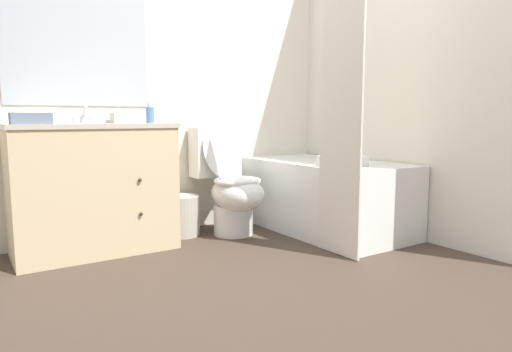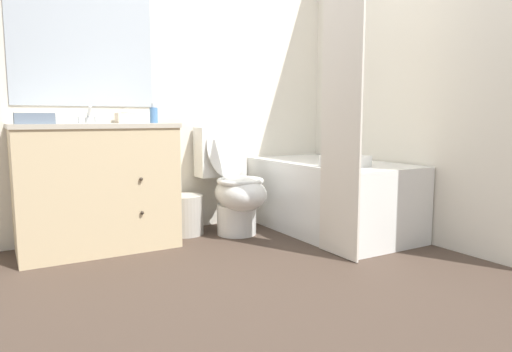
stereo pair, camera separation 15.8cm
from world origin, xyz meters
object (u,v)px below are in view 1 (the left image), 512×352
(wastebasket, at_px, (181,216))
(hand_towel_folded, at_px, (31,118))
(toilet, at_px, (230,185))
(bath_towel_folded, at_px, (343,161))
(sink_faucet, at_px, (84,118))
(soap_dispenser, at_px, (150,114))
(bathtub, at_px, (326,196))
(tissue_box, at_px, (121,118))
(vanity_cabinet, at_px, (93,187))

(wastebasket, relative_size, hand_towel_folded, 1.38)
(toilet, height_order, bath_towel_folded, toilet)
(sink_faucet, xyz_separation_m, toilet, (1.00, -0.26, -0.51))
(soap_dispenser, bearing_deg, sink_faucet, 162.96)
(sink_faucet, bearing_deg, bathtub, -19.60)
(wastebasket, distance_m, hand_towel_folded, 1.28)
(bathtub, distance_m, bath_towel_folded, 0.49)
(hand_towel_folded, bearing_deg, soap_dispenser, 12.90)
(bath_towel_folded, bearing_deg, soap_dispenser, 143.50)
(toilet, bearing_deg, soap_dispenser, 167.38)
(tissue_box, bearing_deg, hand_towel_folded, -154.19)
(wastebasket, relative_size, soap_dispenser, 2.16)
(bath_towel_folded, bearing_deg, wastebasket, 136.32)
(soap_dispenser, xyz_separation_m, bath_towel_folded, (1.10, -0.81, -0.32))
(tissue_box, bearing_deg, bath_towel_folded, -36.16)
(soap_dispenser, bearing_deg, bath_towel_folded, -36.50)
(wastebasket, bearing_deg, tissue_box, 165.98)
(wastebasket, bearing_deg, vanity_cabinet, -174.49)
(sink_faucet, distance_m, tissue_box, 0.25)
(wastebasket, relative_size, bath_towel_folded, 0.99)
(toilet, relative_size, hand_towel_folded, 4.02)
(bathtub, xyz_separation_m, bath_towel_folded, (-0.16, -0.34, 0.31))
(soap_dispenser, bearing_deg, vanity_cabinet, -173.71)
(wastebasket, distance_m, soap_dispenser, 0.80)
(toilet, height_order, tissue_box, tissue_box)
(wastebasket, xyz_separation_m, soap_dispenser, (-0.23, -0.02, 0.76))
(vanity_cabinet, relative_size, bathtub, 0.76)
(vanity_cabinet, bearing_deg, sink_faucet, 90.00)
(toilet, relative_size, soap_dispenser, 6.31)
(sink_faucet, xyz_separation_m, hand_towel_folded, (-0.37, -0.31, -0.00))
(sink_faucet, bearing_deg, soap_dispenser, -17.04)
(sink_faucet, bearing_deg, toilet, -14.52)
(vanity_cabinet, distance_m, hand_towel_folded, 0.60)
(soap_dispenser, bearing_deg, tissue_box, 146.04)
(vanity_cabinet, distance_m, bathtub, 1.74)
(tissue_box, distance_m, soap_dispenser, 0.21)
(soap_dispenser, height_order, bath_towel_folded, soap_dispenser)
(tissue_box, bearing_deg, sink_faucet, 177.04)
(bath_towel_folded, bearing_deg, vanity_cabinet, 153.32)
(hand_towel_folded, relative_size, bath_towel_folded, 0.72)
(bath_towel_folded, bearing_deg, sink_faucet, 148.25)
(toilet, height_order, bathtub, toilet)
(vanity_cabinet, height_order, tissue_box, tissue_box)
(hand_towel_folded, bearing_deg, toilet, 2.21)
(toilet, relative_size, tissue_box, 7.10)
(sink_faucet, relative_size, bathtub, 0.10)
(vanity_cabinet, distance_m, toilet, 1.01)
(tissue_box, distance_m, hand_towel_folded, 0.69)
(bathtub, bearing_deg, wastebasket, 154.71)
(toilet, bearing_deg, wastebasket, 157.18)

